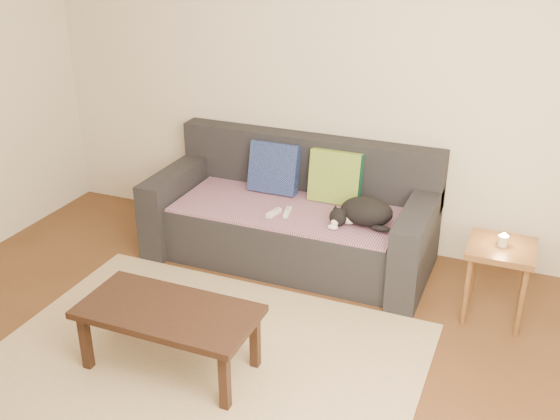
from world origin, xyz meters
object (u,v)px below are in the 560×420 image
(side_table, at_px, (500,258))
(coffee_table, at_px, (168,316))
(wii_remote_b, at_px, (287,212))
(sofa, at_px, (293,219))
(cat, at_px, (364,212))
(wii_remote_a, at_px, (274,213))

(side_table, relative_size, coffee_table, 0.51)
(wii_remote_b, xyz_separation_m, side_table, (1.49, -0.07, -0.03))
(sofa, xyz_separation_m, cat, (0.59, -0.15, 0.22))
(wii_remote_a, relative_size, coffee_table, 0.15)
(sofa, xyz_separation_m, side_table, (1.52, -0.27, 0.12))
(sofa, bearing_deg, coffee_table, -95.32)
(sofa, xyz_separation_m, wii_remote_b, (0.03, -0.20, 0.15))
(wii_remote_b, bearing_deg, side_table, -103.05)
(wii_remote_a, relative_size, side_table, 0.29)
(wii_remote_b, relative_size, side_table, 0.29)
(cat, relative_size, wii_remote_a, 3.01)
(wii_remote_b, bearing_deg, coffee_table, 162.18)
(cat, height_order, wii_remote_a, cat)
(wii_remote_a, bearing_deg, wii_remote_b, -46.35)
(wii_remote_b, bearing_deg, cat, -95.52)
(wii_remote_a, xyz_separation_m, wii_remote_b, (0.09, 0.05, 0.00))
(side_table, height_order, coffee_table, side_table)
(sofa, relative_size, cat, 4.66)
(sofa, distance_m, wii_remote_b, 0.25)
(cat, xyz_separation_m, side_table, (0.93, -0.12, -0.11))
(wii_remote_a, relative_size, wii_remote_b, 1.00)
(wii_remote_b, height_order, coffee_table, wii_remote_b)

